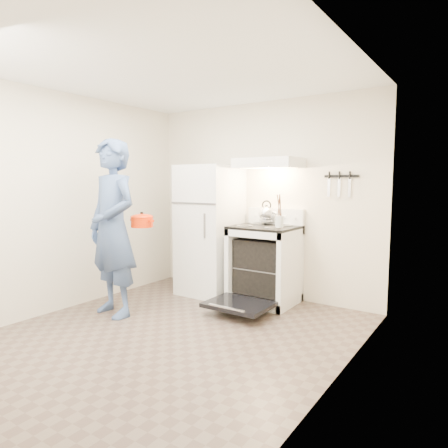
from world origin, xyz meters
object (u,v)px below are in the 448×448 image
(refrigerator, at_px, (210,230))
(tea_kettle, at_px, (266,212))
(stove_body, at_px, (265,266))
(person, at_px, (113,228))
(dutch_oven, at_px, (142,222))

(refrigerator, xyz_separation_m, tea_kettle, (0.72, 0.23, 0.25))
(refrigerator, bearing_deg, stove_body, 1.77)
(refrigerator, relative_size, person, 0.87)
(stove_body, height_order, person, person)
(refrigerator, xyz_separation_m, dutch_oven, (-0.18, -1.06, 0.18))
(stove_body, height_order, tea_kettle, tea_kettle)
(dutch_oven, bearing_deg, refrigerator, 80.59)
(refrigerator, height_order, person, person)
(refrigerator, bearing_deg, dutch_oven, -99.41)
(tea_kettle, height_order, dutch_oven, tea_kettle)
(tea_kettle, height_order, person, person)
(refrigerator, distance_m, person, 1.37)
(tea_kettle, distance_m, dutch_oven, 1.57)
(refrigerator, bearing_deg, person, -105.74)
(tea_kettle, xyz_separation_m, person, (-1.09, -1.54, -0.12))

